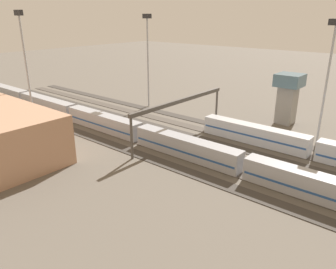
# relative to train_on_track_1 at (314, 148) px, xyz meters

# --- Properties ---
(ground_plane) EXTENTS (400.00, 400.00, 0.00)m
(ground_plane) POSITION_rel_train_on_track_1_xyz_m (28.44, 7.50, -2.00)
(ground_plane) COLOR #60594F
(track_bed_0) EXTENTS (140.00, 2.80, 0.12)m
(track_bed_0) POSITION_rel_train_on_track_1_xyz_m (28.44, -5.00, -1.94)
(track_bed_0) COLOR #3D3833
(track_bed_0) RESTS_ON ground_plane
(track_bed_1) EXTENTS (140.00, 2.80, 0.12)m
(track_bed_1) POSITION_rel_train_on_track_1_xyz_m (28.44, 0.00, -1.94)
(track_bed_1) COLOR #4C443D
(track_bed_1) RESTS_ON ground_plane
(track_bed_2) EXTENTS (140.00, 2.80, 0.12)m
(track_bed_2) POSITION_rel_train_on_track_1_xyz_m (28.44, 5.00, -1.94)
(track_bed_2) COLOR #3D3833
(track_bed_2) RESTS_ON ground_plane
(track_bed_3) EXTENTS (140.00, 2.80, 0.12)m
(track_bed_3) POSITION_rel_train_on_track_1_xyz_m (28.44, 10.00, -1.94)
(track_bed_3) COLOR #3D3833
(track_bed_3) RESTS_ON ground_plane
(track_bed_4) EXTENTS (140.00, 2.80, 0.12)m
(track_bed_4) POSITION_rel_train_on_track_1_xyz_m (28.44, 15.00, -1.94)
(track_bed_4) COLOR #4C443D
(track_bed_4) RESTS_ON ground_plane
(track_bed_5) EXTENTS (140.00, 2.80, 0.12)m
(track_bed_5) POSITION_rel_train_on_track_1_xyz_m (28.44, 20.00, -1.94)
(track_bed_5) COLOR #3D3833
(track_bed_5) RESTS_ON ground_plane
(train_on_track_1) EXTENTS (47.20, 3.06, 3.80)m
(train_on_track_1) POSITION_rel_train_on_track_1_xyz_m (0.00, 0.00, 0.00)
(train_on_track_1) COLOR silver
(train_on_track_1) RESTS_ON ground_plane
(train_on_track_4) EXTENTS (139.00, 3.06, 4.40)m
(train_on_track_4) POSITION_rel_train_on_track_1_xyz_m (32.89, 15.00, 0.03)
(train_on_track_4) COLOR #1E6B9E
(train_on_track_4) RESTS_ON ground_plane
(light_mast_0) EXTENTS (2.80, 0.70, 24.88)m
(light_mast_0) POSITION_rel_train_on_track_1_xyz_m (1.82, -8.50, 14.06)
(light_mast_0) COLOR #9EA0A5
(light_mast_0) RESTS_ON ground_plane
(light_mast_1) EXTENTS (2.80, 0.70, 26.58)m
(light_mast_1) POSITION_rel_train_on_track_1_xyz_m (58.67, 23.59, 14.99)
(light_mast_1) COLOR #9EA0A5
(light_mast_1) RESTS_ON ground_plane
(light_mast_2) EXTENTS (2.80, 0.70, 25.80)m
(light_mast_2) POSITION_rel_train_on_track_1_xyz_m (49.64, -7.65, 14.56)
(light_mast_2) COLOR #9EA0A5
(light_mast_2) RESTS_ON ground_plane
(signal_gantry) EXTENTS (0.70, 30.00, 8.80)m
(signal_gantry) POSITION_rel_train_on_track_1_xyz_m (25.94, 7.50, 5.55)
(signal_gantry) COLOR #4C4742
(signal_gantry) RESTS_ON ground_plane
(control_tower) EXTENTS (6.00, 6.00, 12.27)m
(control_tower) POSITION_rel_train_on_track_1_xyz_m (12.49, -17.84, 5.22)
(control_tower) COLOR gray
(control_tower) RESTS_ON ground_plane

